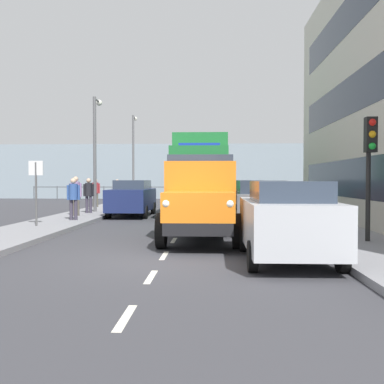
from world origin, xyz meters
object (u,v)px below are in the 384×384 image
(car_grey_kerbside_1, at_px, (259,204))
(lamp_post_promenade, at_px, (96,142))
(car_maroon_kerbside_2, at_px, (245,197))
(pedestrian_couple_b, at_px, (73,195))
(lorry_cargo_green, at_px, (201,173))
(pedestrian_by_lamp, at_px, (117,192))
(street_sign, at_px, (36,182))
(car_navy_oppositeside_0, at_px, (132,197))
(pedestrian_strolling, at_px, (95,190))
(car_teal_kerbside_3, at_px, (238,193))
(pedestrian_near_railing, at_px, (76,193))
(truck_vintage_orange, at_px, (201,200))
(traffic_light_near, at_px, (370,152))
(lamp_post_far, at_px, (134,150))
(car_silver_kerbside_near, at_px, (287,220))
(pedestrian_in_dark_coat, at_px, (89,193))

(car_grey_kerbside_1, relative_size, lamp_post_promenade, 0.79)
(car_maroon_kerbside_2, distance_m, pedestrian_couple_b, 8.21)
(lorry_cargo_green, xyz_separation_m, pedestrian_by_lamp, (4.62, -2.27, -0.98))
(car_maroon_kerbside_2, relative_size, street_sign, 1.77)
(lamp_post_promenade, bearing_deg, car_navy_oppositeside_0, 152.08)
(car_navy_oppositeside_0, relative_size, pedestrian_by_lamp, 2.69)
(car_grey_kerbside_1, relative_size, pedestrian_strolling, 2.76)
(pedestrian_couple_b, bearing_deg, car_teal_kerbside_3, -125.12)
(pedestrian_near_railing, bearing_deg, truck_vintage_orange, 129.48)
(car_maroon_kerbside_2, height_order, traffic_light_near, traffic_light_near)
(car_grey_kerbside_1, height_order, car_navy_oppositeside_0, same)
(pedestrian_by_lamp, xyz_separation_m, lamp_post_far, (0.93, -10.42, 2.97))
(car_grey_kerbside_1, relative_size, pedestrian_near_railing, 2.62)
(car_silver_kerbside_near, bearing_deg, lamp_post_far, -72.81)
(car_maroon_kerbside_2, bearing_deg, pedestrian_couple_b, 30.25)
(car_navy_oppositeside_0, distance_m, pedestrian_near_railing, 2.76)
(lamp_post_promenade, bearing_deg, car_grey_kerbside_1, 137.57)
(traffic_light_near, bearing_deg, street_sign, -18.89)
(truck_vintage_orange, relative_size, lorry_cargo_green, 0.69)
(car_navy_oppositeside_0, bearing_deg, lorry_cargo_green, -167.97)
(car_silver_kerbside_near, relative_size, pedestrian_in_dark_coat, 2.31)
(car_silver_kerbside_near, xyz_separation_m, car_grey_kerbside_1, (0.00, -5.77, 0.00))
(car_grey_kerbside_1, height_order, lamp_post_far, lamp_post_far)
(pedestrian_couple_b, bearing_deg, lorry_cargo_green, -138.29)
(pedestrian_near_railing, bearing_deg, street_sign, 89.59)
(street_sign, bearing_deg, car_grey_kerbside_1, -178.14)
(pedestrian_near_railing, distance_m, pedestrian_strolling, 6.26)
(car_maroon_kerbside_2, xyz_separation_m, pedestrian_in_dark_coat, (7.53, 0.37, 0.23))
(car_maroon_kerbside_2, relative_size, lamp_post_promenade, 0.70)
(lorry_cargo_green, xyz_separation_m, street_sign, (5.53, 6.67, -0.39))
(car_maroon_kerbside_2, relative_size, lamp_post_far, 0.61)
(car_silver_kerbside_near, bearing_deg, pedestrian_couple_b, -47.68)
(pedestrian_by_lamp, relative_size, pedestrian_strolling, 0.98)
(lamp_post_far, distance_m, street_sign, 19.51)
(lorry_cargo_green, distance_m, pedestrian_in_dark_coat, 5.51)
(pedestrian_near_railing, bearing_deg, lorry_cargo_green, -157.43)
(truck_vintage_orange, bearing_deg, pedestrian_by_lamp, -67.17)
(street_sign, bearing_deg, lamp_post_far, -89.95)
(lamp_post_promenade, bearing_deg, pedestrian_by_lamp, -109.72)
(car_silver_kerbside_near, height_order, pedestrian_strolling, pedestrian_strolling)
(lamp_post_far, bearing_deg, car_silver_kerbside_near, 107.19)
(pedestrian_in_dark_coat, relative_size, pedestrian_strolling, 1.01)
(car_grey_kerbside_1, relative_size, traffic_light_near, 1.42)
(pedestrian_in_dark_coat, relative_size, traffic_light_near, 0.52)
(lorry_cargo_green, bearing_deg, pedestrian_near_railing, 22.57)
(lorry_cargo_green, height_order, car_silver_kerbside_near, lorry_cargo_green)
(car_maroon_kerbside_2, xyz_separation_m, lamp_post_far, (7.70, -12.96, 3.17))
(pedestrian_couple_b, distance_m, pedestrian_by_lamp, 6.68)
(truck_vintage_orange, height_order, street_sign, truck_vintage_orange)
(pedestrian_couple_b, xyz_separation_m, street_sign, (0.59, 2.27, 0.56))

